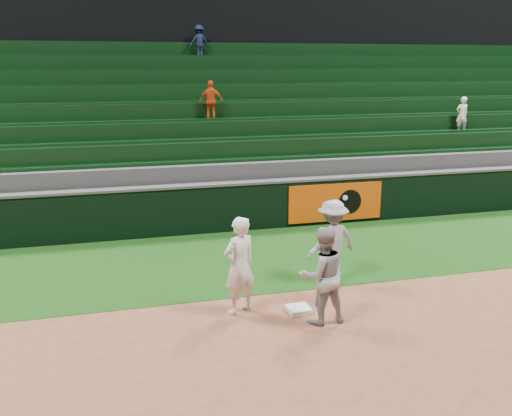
{
  "coord_description": "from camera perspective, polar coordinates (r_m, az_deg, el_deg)",
  "views": [
    {
      "loc": [
        -2.88,
        -8.51,
        4.13
      ],
      "look_at": [
        0.08,
        2.3,
        1.3
      ],
      "focal_mm": 40.0,
      "sensor_mm": 36.0,
      "label": 1
    }
  ],
  "objects": [
    {
      "name": "ground",
      "position": [
        9.89,
        3.11,
        -10.54
      ],
      "size": [
        70.0,
        70.0,
        0.0
      ],
      "primitive_type": "plane",
      "color": "brown",
      "rests_on": "ground"
    },
    {
      "name": "foul_grass",
      "position": [
        12.56,
        -1.21,
        -5.01
      ],
      "size": [
        36.0,
        4.2,
        0.01
      ],
      "primitive_type": "cube",
      "color": "#10350D",
      "rests_on": "ground"
    },
    {
      "name": "upper_deck",
      "position": [
        26.19,
        -9.43,
        18.1
      ],
      "size": [
        40.0,
        12.0,
        12.0
      ],
      "primitive_type": "cube",
      "color": "black",
      "rests_on": "ground"
    },
    {
      "name": "first_base",
      "position": [
        9.97,
        4.3,
        -10.08
      ],
      "size": [
        0.4,
        0.4,
        0.09
      ],
      "primitive_type": "cube",
      "rotation": [
        0.0,
        0.0,
        0.05
      ],
      "color": "silver",
      "rests_on": "ground"
    },
    {
      "name": "first_baseman",
      "position": [
        9.63,
        -1.68,
        -5.77
      ],
      "size": [
        0.73,
        0.62,
        1.7
      ],
      "primitive_type": "imported",
      "rotation": [
        0.0,
        0.0,
        3.55
      ],
      "color": "white",
      "rests_on": "ground"
    },
    {
      "name": "baserunner",
      "position": [
        9.35,
        6.63,
        -6.7
      ],
      "size": [
        0.83,
        0.66,
        1.63
      ],
      "primitive_type": "imported",
      "rotation": [
        0.0,
        0.0,
        3.2
      ],
      "color": "#989AA2",
      "rests_on": "ground"
    },
    {
      "name": "base_coach",
      "position": [
        11.12,
        7.64,
        -3.28
      ],
      "size": [
        1.16,
        0.83,
        1.62
      ],
      "primitive_type": "imported",
      "rotation": [
        0.0,
        0.0,
        3.38
      ],
      "color": "#979AA3",
      "rests_on": "foul_grass"
    },
    {
      "name": "field_wall",
      "position": [
        14.44,
        -3.26,
        0.14
      ],
      "size": [
        36.0,
        0.45,
        1.25
      ],
      "color": "black",
      "rests_on": "ground"
    },
    {
      "name": "stadium_seating",
      "position": [
        17.88,
        -5.96,
        6.29
      ],
      "size": [
        36.0,
        5.95,
        5.4
      ],
      "color": "#353537",
      "rests_on": "ground"
    }
  ]
}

